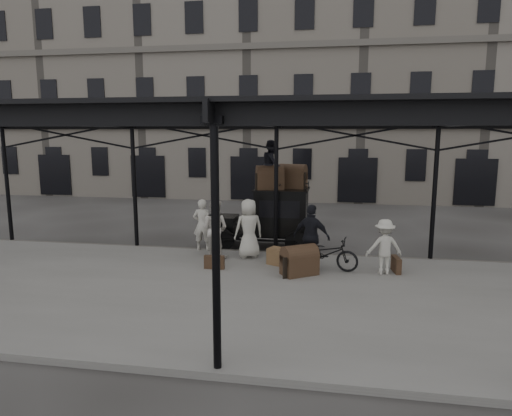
{
  "coord_description": "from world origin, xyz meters",
  "views": [
    {
      "loc": [
        1.9,
        -12.89,
        4.17
      ],
      "look_at": [
        -0.61,
        1.6,
        1.7
      ],
      "focal_mm": 32.0,
      "sensor_mm": 36.0,
      "label": 1
    }
  ],
  "objects_px": {
    "steamer_trunk_roof_near": "(270,179)",
    "steamer_trunk_platform": "(299,262)",
    "taxi": "(273,215)",
    "porter_left": "(202,225)",
    "porter_official": "(311,237)",
    "bicycle": "(327,253)"
  },
  "relations": [
    {
      "from": "porter_official",
      "to": "steamer_trunk_platform",
      "type": "relative_size",
      "value": 1.96
    },
    {
      "from": "porter_official",
      "to": "steamer_trunk_roof_near",
      "type": "relative_size",
      "value": 2.03
    },
    {
      "from": "taxi",
      "to": "bicycle",
      "type": "xyz_separation_m",
      "value": [
        1.98,
        -2.82,
        -0.56
      ]
    },
    {
      "from": "porter_official",
      "to": "bicycle",
      "type": "distance_m",
      "value": 0.65
    },
    {
      "from": "taxi",
      "to": "steamer_trunk_platform",
      "type": "height_order",
      "value": "taxi"
    },
    {
      "from": "bicycle",
      "to": "steamer_trunk_roof_near",
      "type": "distance_m",
      "value": 3.8
    },
    {
      "from": "porter_official",
      "to": "steamer_trunk_platform",
      "type": "distance_m",
      "value": 0.94
    },
    {
      "from": "steamer_trunk_platform",
      "to": "steamer_trunk_roof_near",
      "type": "bearing_deg",
      "value": 78.1
    },
    {
      "from": "porter_official",
      "to": "bicycle",
      "type": "xyz_separation_m",
      "value": [
        0.45,
        -0.03,
        -0.47
      ]
    },
    {
      "from": "porter_left",
      "to": "bicycle",
      "type": "xyz_separation_m",
      "value": [
        4.23,
        -1.55,
        -0.39
      ]
    },
    {
      "from": "porter_left",
      "to": "steamer_trunk_platform",
      "type": "relative_size",
      "value": 1.81
    },
    {
      "from": "taxi",
      "to": "steamer_trunk_platform",
      "type": "bearing_deg",
      "value": -70.25
    },
    {
      "from": "taxi",
      "to": "porter_left",
      "type": "distance_m",
      "value": 2.59
    },
    {
      "from": "porter_left",
      "to": "steamer_trunk_platform",
      "type": "height_order",
      "value": "porter_left"
    },
    {
      "from": "porter_official",
      "to": "steamer_trunk_platform",
      "type": "xyz_separation_m",
      "value": [
        -0.3,
        -0.65,
        -0.6
      ]
    },
    {
      "from": "taxi",
      "to": "steamer_trunk_roof_near",
      "type": "xyz_separation_m",
      "value": [
        -0.08,
        -0.25,
        1.32
      ]
    },
    {
      "from": "porter_official",
      "to": "bicycle",
      "type": "bearing_deg",
      "value": -165.26
    },
    {
      "from": "taxi",
      "to": "porter_left",
      "type": "relative_size",
      "value": 2.06
    },
    {
      "from": "steamer_trunk_platform",
      "to": "porter_official",
      "type": "bearing_deg",
      "value": 31.4
    },
    {
      "from": "bicycle",
      "to": "steamer_trunk_platform",
      "type": "relative_size",
      "value": 1.91
    },
    {
      "from": "steamer_trunk_roof_near",
      "to": "steamer_trunk_platform",
      "type": "bearing_deg",
      "value": -84.41
    },
    {
      "from": "bicycle",
      "to": "steamer_trunk_platform",
      "type": "distance_m",
      "value": 0.98
    }
  ]
}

